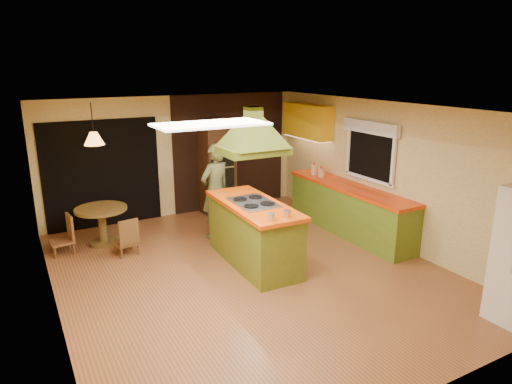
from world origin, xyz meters
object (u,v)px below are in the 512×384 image
man (215,191)px  canister_large (314,170)px  dining_table (102,219)px  wall_oven (217,167)px  kitchen_island (254,233)px

man → canister_large: bearing=163.1°
man → dining_table: man is taller
wall_oven → canister_large: wall_oven is taller
kitchen_island → wall_oven: bearing=79.6°
canister_large → kitchen_island: bearing=-147.2°
kitchen_island → wall_oven: 2.79m
man → canister_large: man is taller
kitchen_island → canister_large: size_ratio=10.57×
canister_large → wall_oven: bearing=141.4°
kitchen_island → dining_table: (-1.97, 2.00, -0.04)m
wall_oven → dining_table: (-2.55, -0.69, -0.52)m
dining_table → kitchen_island: bearing=-45.4°
kitchen_island → man: bearing=93.9°
wall_oven → dining_table: bearing=-167.3°
man → wall_oven: size_ratio=0.88×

